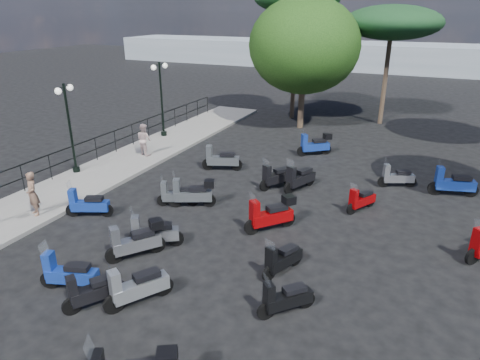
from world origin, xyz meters
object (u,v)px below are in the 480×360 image
at_px(pine_0, 392,23).
at_px(lamp_post_2, 161,94).
at_px(scooter_14, 271,215).
at_px(scooter_25, 361,200).
at_px(broadleaf_tree, 304,46).
at_px(scooter_3, 136,241).
at_px(scooter_18, 285,299).
at_px(scooter_26, 453,183).
at_px(scooter_9, 193,194).
at_px(scooter_19, 282,259).
at_px(scooter_20, 299,178).
at_px(lamp_post_1, 69,123).
at_px(scooter_21, 397,177).
at_px(scooter_8, 153,233).
at_px(scooter_4, 176,195).
at_px(woman, 32,194).
at_px(scooter_2, 88,205).
at_px(scooter_13, 137,287).
at_px(scooter_1, 69,274).
at_px(scooter_7, 93,291).
at_px(scooter_10, 315,145).
at_px(scooter_15, 276,177).

bearing_deg(pine_0, lamp_post_2, -141.52).
distance_m(scooter_14, scooter_25, 3.68).
distance_m(lamp_post_2, broadleaf_tree, 8.66).
height_order(scooter_3, scooter_18, scooter_3).
relative_size(scooter_26, pine_0, 0.26).
xyz_separation_m(scooter_9, scooter_19, (4.42, -2.68, -0.09)).
xyz_separation_m(scooter_3, scooter_20, (2.84, 6.84, -0.03)).
relative_size(scooter_3, scooter_25, 1.13).
xyz_separation_m(lamp_post_1, scooter_21, (12.99, 4.41, -1.91)).
relative_size(lamp_post_2, scooter_8, 2.66).
height_order(lamp_post_2, scooter_20, lamp_post_2).
xyz_separation_m(scooter_9, scooter_20, (3.11, 3.15, -0.02)).
bearing_deg(scooter_19, scooter_4, -4.51).
xyz_separation_m(scooter_14, scooter_18, (1.80, -3.78, -0.13)).
xyz_separation_m(woman, scooter_21, (11.16, 8.21, -0.50)).
distance_m(scooter_2, scooter_20, 8.10).
relative_size(scooter_14, pine_0, 0.22).
bearing_deg(scooter_13, scooter_14, -76.29).
relative_size(scooter_14, scooter_19, 1.02).
xyz_separation_m(woman, broadleaf_tree, (4.78, 15.64, 3.92)).
distance_m(scooter_1, scooter_19, 5.64).
distance_m(woman, scooter_13, 6.60).
bearing_deg(scooter_4, lamp_post_2, 12.06).
height_order(scooter_7, scooter_26, scooter_26).
bearing_deg(scooter_1, scooter_3, -34.58).
relative_size(scooter_10, scooter_14, 0.99).
height_order(lamp_post_2, scooter_3, lamp_post_2).
distance_m(scooter_1, scooter_13, 1.99).
distance_m(lamp_post_2, scooter_8, 12.26).
bearing_deg(scooter_8, scooter_18, -137.74).
bearing_deg(scooter_7, lamp_post_1, -10.36).
bearing_deg(scooter_21, broadleaf_tree, 16.51).
xyz_separation_m(scooter_7, scooter_13, (0.91, 0.52, 0.05)).
relative_size(scooter_2, pine_0, 0.22).
xyz_separation_m(scooter_10, scooter_20, (0.62, -4.58, -0.03)).
height_order(scooter_20, pine_0, pine_0).
height_order(lamp_post_2, scooter_8, lamp_post_2).
distance_m(lamp_post_1, scooter_18, 12.60).
relative_size(scooter_8, scooter_18, 1.24).
relative_size(scooter_15, scooter_26, 0.84).
bearing_deg(broadleaf_tree, scooter_26, -41.42).
xyz_separation_m(scooter_3, scooter_18, (4.80, -0.58, -0.11)).
distance_m(scooter_9, scooter_13, 5.69).
bearing_deg(scooter_20, lamp_post_1, 37.12).
bearing_deg(scooter_21, scooter_19, 139.97).
relative_size(woman, scooter_14, 1.02).
bearing_deg(scooter_20, broadleaf_tree, -50.47).
height_order(scooter_3, scooter_26, scooter_26).
bearing_deg(scooter_14, scooter_15, -32.24).
height_order(scooter_1, scooter_20, scooter_20).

